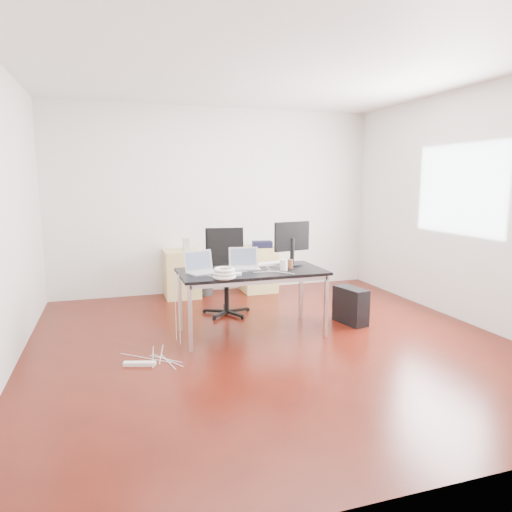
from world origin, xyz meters
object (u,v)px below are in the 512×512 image
object	(u,v)px
office_chair	(226,267)
filing_cabinet_right	(258,269)
filing_cabinet_left	(182,274)
pc_tower	(351,306)
desk	(251,275)

from	to	relation	value
office_chair	filing_cabinet_right	world-z (taller)	office_chair
office_chair	filing_cabinet_right	distance (m)	1.28
office_chair	filing_cabinet_left	world-z (taller)	office_chair
filing_cabinet_left	pc_tower	distance (m)	2.58
office_chair	filing_cabinet_right	bearing A→B (deg)	61.79
filing_cabinet_left	pc_tower	bearing A→B (deg)	-47.34
office_chair	filing_cabinet_right	xyz separation A→B (m)	(0.77, 1.00, -0.26)
filing_cabinet_right	desk	bearing A→B (deg)	-110.10
desk	filing_cabinet_left	bearing A→B (deg)	104.69
filing_cabinet_right	pc_tower	bearing A→B (deg)	-73.60
filing_cabinet_left	office_chair	bearing A→B (deg)	-66.98
desk	pc_tower	xyz separation A→B (m)	(1.25, -0.00, -0.46)
filing_cabinet_right	filing_cabinet_left	bearing A→B (deg)	180.00
office_chair	filing_cabinet_left	distance (m)	1.12
pc_tower	office_chair	bearing A→B (deg)	133.11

